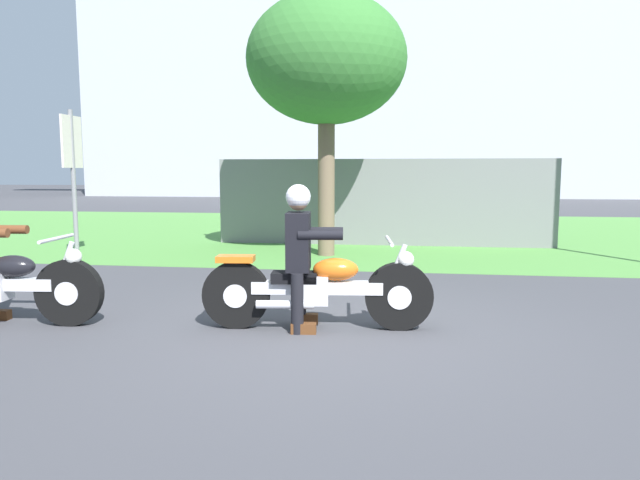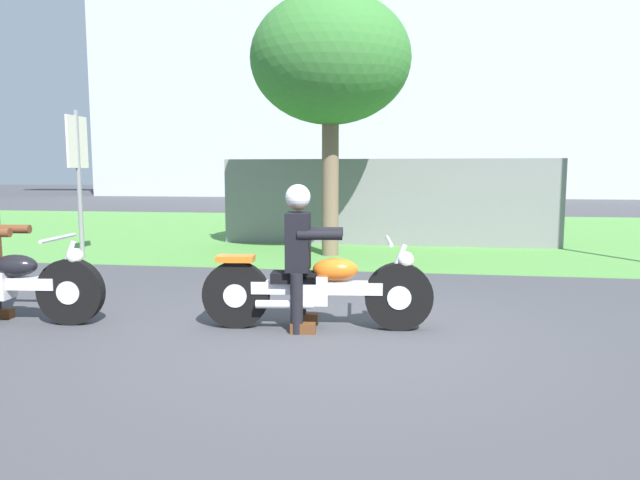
{
  "view_description": "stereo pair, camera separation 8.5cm",
  "coord_description": "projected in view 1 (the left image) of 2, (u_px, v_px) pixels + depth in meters",
  "views": [
    {
      "loc": [
        0.68,
        -5.2,
        1.52
      ],
      "look_at": [
        -0.12,
        0.41,
        0.85
      ],
      "focal_mm": 32.11,
      "sensor_mm": 36.0,
      "label": 1
    },
    {
      "loc": [
        0.76,
        -5.19,
        1.52
      ],
      "look_at": [
        -0.12,
        0.41,
        0.85
      ],
      "focal_mm": 32.11,
      "sensor_mm": 36.0,
      "label": 2
    }
  ],
  "objects": [
    {
      "name": "sign_banner",
      "position": [
        73.0,
        161.0,
        9.97
      ],
      "size": [
        0.08,
        0.6,
        2.6
      ],
      "color": "gray",
      "rests_on": "ground"
    },
    {
      "name": "fence_segment",
      "position": [
        383.0,
        202.0,
        11.88
      ],
      "size": [
        7.0,
        0.06,
        1.8
      ],
      "primitive_type": "cube",
      "color": "slate",
      "rests_on": "ground"
    },
    {
      "name": "motorcycle_lead",
      "position": [
        318.0,
        289.0,
        5.55
      ],
      "size": [
        2.24,
        0.66,
        0.89
      ],
      "rotation": [
        0.0,
        0.0,
        0.1
      ],
      "color": "black",
      "rests_on": "ground"
    },
    {
      "name": "rider_lead",
      "position": [
        300.0,
        245.0,
        5.51
      ],
      "size": [
        0.58,
        0.5,
        1.41
      ],
      "rotation": [
        0.0,
        0.0,
        0.1
      ],
      "color": "black",
      "rests_on": "ground"
    },
    {
      "name": "ground",
      "position": [
        327.0,
        335.0,
        5.38
      ],
      "size": [
        120.0,
        120.0,
        0.0
      ],
      "primitive_type": "plane",
      "color": "#424247"
    },
    {
      "name": "grass_verge",
      "position": [
        374.0,
        232.0,
        14.73
      ],
      "size": [
        60.0,
        12.0,
        0.01
      ],
      "primitive_type": "cube",
      "color": "#549342",
      "rests_on": "ground"
    },
    {
      "name": "tree_roadside",
      "position": [
        326.0,
        61.0,
        10.14
      ],
      "size": [
        2.85,
        2.85,
        4.65
      ],
      "color": "brown",
      "rests_on": "ground"
    },
    {
      "name": "stadium_facade",
      "position": [
        452.0,
        95.0,
        36.8
      ],
      "size": [
        46.77,
        8.0,
        13.0
      ],
      "primitive_type": "cube",
      "color": "#B2B7C1",
      "rests_on": "ground"
    }
  ]
}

